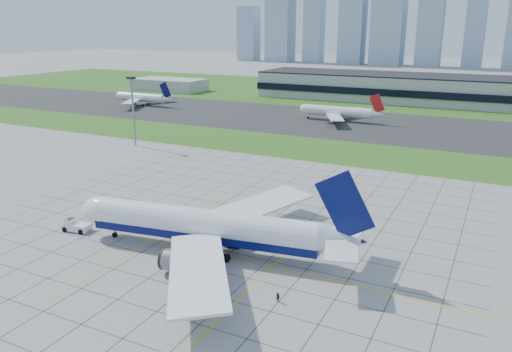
% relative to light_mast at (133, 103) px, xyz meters
% --- Properties ---
extents(ground, '(1400.00, 1400.00, 0.00)m').
position_rel_light_mast_xyz_m(ground, '(70.00, -65.00, -16.18)').
color(ground, '#9A9A95').
rests_on(ground, ground).
extents(grass_median, '(700.00, 35.00, 0.04)m').
position_rel_light_mast_xyz_m(grass_median, '(70.00, 25.00, -16.16)').
color(grass_median, '#2C641C').
rests_on(grass_median, ground).
extents(asphalt_taxiway, '(700.00, 75.00, 0.04)m').
position_rel_light_mast_xyz_m(asphalt_taxiway, '(70.00, 80.00, -16.15)').
color(asphalt_taxiway, '#383838').
rests_on(asphalt_taxiway, ground).
extents(grass_far, '(700.00, 145.00, 0.04)m').
position_rel_light_mast_xyz_m(grass_far, '(70.00, 190.00, -16.16)').
color(grass_far, '#2C641C').
rests_on(grass_far, ground).
extents(apron_markings, '(120.00, 130.00, 0.03)m').
position_rel_light_mast_xyz_m(apron_markings, '(70.43, -53.91, -16.17)').
color(apron_markings, '#474744').
rests_on(apron_markings, ground).
extents(terminal, '(260.00, 43.00, 15.80)m').
position_rel_light_mast_xyz_m(terminal, '(110.00, 164.87, -8.29)').
color(terminal, '#B7B7B2').
rests_on(terminal, ground).
extents(service_block, '(50.00, 25.00, 8.00)m').
position_rel_light_mast_xyz_m(service_block, '(-90.00, 145.00, -12.18)').
color(service_block, '#B7B7B2').
rests_on(service_block, ground).
extents(light_mast, '(2.50, 2.50, 25.60)m').
position_rel_light_mast_xyz_m(light_mast, '(0.00, 0.00, 0.00)').
color(light_mast, gray).
rests_on(light_mast, ground).
extents(city_skyline, '(523.00, 32.40, 160.00)m').
position_rel_light_mast_xyz_m(city_skyline, '(61.29, 455.00, 42.91)').
color(city_skyline, '#95ABC3').
rests_on(city_skyline, ground).
extents(airliner, '(61.00, 61.39, 19.27)m').
position_rel_light_mast_xyz_m(airliner, '(73.15, -66.54, -10.91)').
color(airliner, white).
rests_on(airliner, ground).
extents(pushback_tug, '(9.24, 3.94, 2.54)m').
position_rel_light_mast_xyz_m(pushback_tug, '(41.89, -70.67, -15.05)').
color(pushback_tug, white).
rests_on(pushback_tug, ground).
extents(crew_near, '(0.80, 0.75, 1.83)m').
position_rel_light_mast_xyz_m(crew_near, '(48.67, -66.59, -15.26)').
color(crew_near, black).
rests_on(crew_near, ground).
extents(crew_far, '(0.96, 0.85, 1.66)m').
position_rel_light_mast_xyz_m(crew_far, '(93.89, -77.86, -15.35)').
color(crew_far, black).
rests_on(crew_far, ground).
extents(distant_jet_0, '(36.19, 42.66, 14.08)m').
position_rel_light_mast_xyz_m(distant_jet_0, '(-62.09, 80.73, -11.70)').
color(distant_jet_0, white).
rests_on(distant_jet_0, ground).
extents(distant_jet_1, '(38.68, 42.66, 14.08)m').
position_rel_light_mast_xyz_m(distant_jet_1, '(52.82, 83.51, -11.70)').
color(distant_jet_1, white).
rests_on(distant_jet_1, ground).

